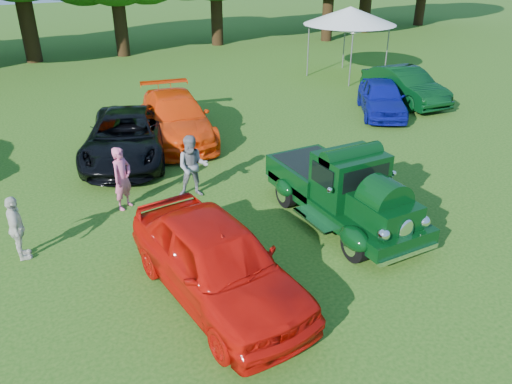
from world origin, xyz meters
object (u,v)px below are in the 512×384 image
red_convertible (217,261)px  spectator_white (17,228)px  back_car_blue (382,97)px  spectator_grey (193,167)px  hero_pickup (342,191)px  canopy_tent (350,16)px  spectator_pink (122,178)px  back_car_green (405,86)px  back_car_black (127,136)px  back_car_orange (176,117)px

red_convertible → spectator_white: bearing=129.3°
back_car_blue → spectator_grey: bearing=-128.6°
hero_pickup → canopy_tent: (9.71, 12.49, 2.27)m
spectator_pink → spectator_grey: spectator_grey is taller
red_convertible → spectator_pink: size_ratio=2.83×
red_convertible → back_car_green: red_convertible is taller
back_car_blue → spectator_pink: bearing=-132.6°
back_car_green → back_car_blue: bearing=-152.1°
spectator_grey → spectator_white: bearing=-144.3°
hero_pickup → red_convertible: 4.31m
back_car_green → canopy_tent: 5.72m
hero_pickup → back_car_green: hero_pickup is taller
back_car_blue → spectator_pink: (-11.68, -3.14, 0.16)m
red_convertible → spectator_grey: spectator_grey is taller
red_convertible → spectator_grey: size_ratio=2.74×
back_car_black → spectator_grey: bearing=-55.2°
back_car_green → canopy_tent: canopy_tent is taller
hero_pickup → canopy_tent: size_ratio=0.87×
back_car_black → spectator_white: 6.06m
spectator_grey → spectator_white: 4.77m
back_car_orange → back_car_blue: 8.65m
back_car_orange → canopy_tent: bearing=32.7°
spectator_pink → red_convertible: bearing=-117.6°
back_car_black → back_car_orange: size_ratio=1.00×
hero_pickup → back_car_green: size_ratio=1.07×
spectator_pink → spectator_white: bearing=170.0°
spectator_grey → red_convertible: bearing=-83.3°
red_convertible → back_car_green: (13.08, 8.67, -0.08)m
spectator_grey → back_car_orange: bearing=98.0°
back_car_blue → back_car_green: (2.06, 0.86, 0.05)m
hero_pickup → spectator_white: bearing=164.9°
spectator_pink → spectator_grey: 1.93m
back_car_green → canopy_tent: (0.72, 5.17, 2.34)m
spectator_pink → back_car_green: bearing=-19.4°
red_convertible → back_car_green: bearing=27.6°
spectator_grey → canopy_tent: size_ratio=0.32×
red_convertible → canopy_tent: canopy_tent is taller
back_car_black → back_car_green: back_car_green is taller
back_car_blue → back_car_green: size_ratio=0.90×
red_convertible → back_car_orange: size_ratio=0.90×
back_car_orange → spectator_pink: (-3.13, -4.45, 0.08)m
red_convertible → canopy_tent: (13.80, 13.83, 2.26)m
back_car_green → spectator_grey: 12.56m
back_car_orange → back_car_green: back_car_orange is taller
back_car_green → spectator_grey: (-11.82, -4.23, 0.14)m
back_car_black → spectator_pink: spectator_pink is taller
spectator_pink → canopy_tent: canopy_tent is taller
back_car_black → hero_pickup: bearing=-39.9°
spectator_white → back_car_blue: bearing=-72.6°
red_convertible → back_car_black: size_ratio=0.90×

